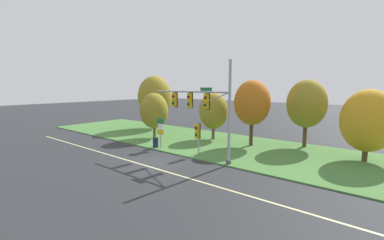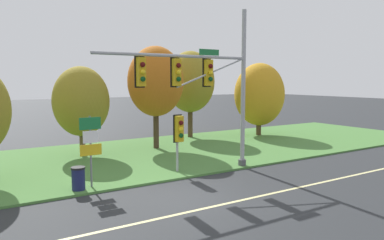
{
  "view_description": "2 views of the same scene",
  "coord_description": "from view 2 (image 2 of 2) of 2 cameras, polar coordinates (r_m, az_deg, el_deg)",
  "views": [
    {
      "loc": [
        14.9,
        -13.62,
        6.02
      ],
      "look_at": [
        1.11,
        3.29,
        3.12
      ],
      "focal_mm": 24.0,
      "sensor_mm": 36.0,
      "label": 1
    },
    {
      "loc": [
        -7.29,
        -11.67,
        4.49
      ],
      "look_at": [
        2.03,
        3.03,
        2.61
      ],
      "focal_mm": 35.0,
      "sensor_mm": 36.0,
      "label": 2
    }
  ],
  "objects": [
    {
      "name": "grass_verge",
      "position": [
        21.67,
        -12.08,
        -5.8
      ],
      "size": [
        48.0,
        11.5,
        0.1
      ],
      "primitive_type": "cube",
      "color": "#477A38",
      "rests_on": "ground"
    },
    {
      "name": "tree_tall_centre",
      "position": [
        28.52,
        -0.28,
        5.81
      ],
      "size": [
        3.71,
        3.71,
        6.55
      ],
      "color": "#4C3823",
      "rests_on": "grass_verge"
    },
    {
      "name": "pedestrian_signal_near_kerb",
      "position": [
        17.7,
        -2.0,
        -1.78
      ],
      "size": [
        0.46,
        0.55,
        2.75
      ],
      "color": "#9EA0A5",
      "rests_on": "grass_verge"
    },
    {
      "name": "trash_bin",
      "position": [
        15.78,
        -16.93,
        -8.49
      ],
      "size": [
        0.56,
        0.56,
        0.93
      ],
      "color": "#191E4C",
      "rests_on": "grass_verge"
    },
    {
      "name": "tree_behind_signpost",
      "position": [
        22.42,
        -16.54,
        2.72
      ],
      "size": [
        3.21,
        3.21,
        5.17
      ],
      "color": "brown",
      "rests_on": "grass_verge"
    },
    {
      "name": "lane_stripe",
      "position": [
        13.52,
        2.38,
        -13.21
      ],
      "size": [
        36.0,
        0.16,
        0.01
      ],
      "primitive_type": "cube",
      "color": "beige",
      "rests_on": "ground"
    },
    {
      "name": "tree_mid_verge",
      "position": [
        23.95,
        -5.57,
        5.84
      ],
      "size": [
        3.56,
        3.56,
        6.51
      ],
      "color": "#423021",
      "rests_on": "grass_verge"
    },
    {
      "name": "route_sign_post",
      "position": [
        15.76,
        -15.2,
        -3.23
      ],
      "size": [
        0.89,
        0.08,
        2.93
      ],
      "color": "slate",
      "rests_on": "grass_verge"
    },
    {
      "name": "traffic_signal_mast",
      "position": [
        17.66,
        1.96,
        6.08
      ],
      "size": [
        7.95,
        0.49,
        7.84
      ],
      "color": "#9EA0A5",
      "rests_on": "grass_verge"
    },
    {
      "name": "ground_plane",
      "position": [
        14.47,
        -0.39,
        -11.91
      ],
      "size": [
        160.0,
        160.0,
        0.0
      ],
      "primitive_type": "plane",
      "color": "#282B2D"
    },
    {
      "name": "tree_right_far",
      "position": [
        30.04,
        10.22,
        3.85
      ],
      "size": [
        3.93,
        3.93,
        5.7
      ],
      "color": "#4C3823",
      "rests_on": "grass_verge"
    }
  ]
}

